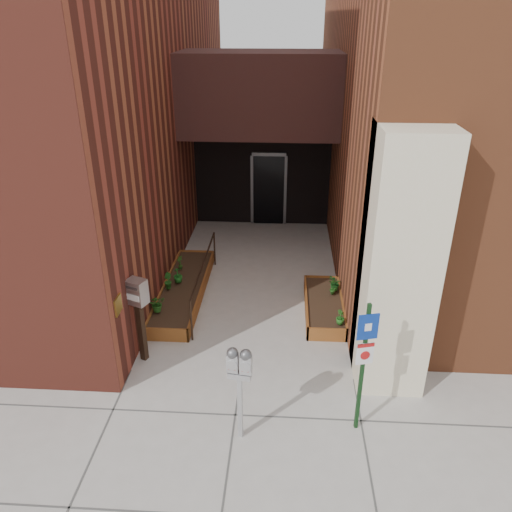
# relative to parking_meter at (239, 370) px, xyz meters

# --- Properties ---
(ground) EXTENTS (80.00, 80.00, 0.00)m
(ground) POSITION_rel_parking_meter_xyz_m (-0.12, 1.43, -1.25)
(ground) COLOR #9E9991
(ground) RESTS_ON ground
(architecture) EXTENTS (20.00, 14.60, 10.00)m
(architecture) POSITION_rel_parking_meter_xyz_m (-0.31, 8.32, 3.73)
(architecture) COLOR maroon
(architecture) RESTS_ON ground
(planter_left) EXTENTS (0.90, 3.60, 0.30)m
(planter_left) POSITION_rel_parking_meter_xyz_m (-1.67, 4.13, -1.12)
(planter_left) COLOR brown
(planter_left) RESTS_ON ground
(planter_right) EXTENTS (0.80, 2.20, 0.30)m
(planter_right) POSITION_rel_parking_meter_xyz_m (1.48, 3.63, -1.12)
(planter_right) COLOR brown
(planter_right) RESTS_ON ground
(handrail) EXTENTS (0.04, 3.34, 0.90)m
(handrail) POSITION_rel_parking_meter_xyz_m (-1.17, 4.08, -0.51)
(handrail) COLOR black
(handrail) RESTS_ON ground
(parking_meter) EXTENTS (0.37, 0.19, 1.62)m
(parking_meter) POSITION_rel_parking_meter_xyz_m (0.00, 0.00, 0.00)
(parking_meter) COLOR #B1B1B3
(parking_meter) RESTS_ON ground
(sign_post) EXTENTS (0.30, 0.11, 2.24)m
(sign_post) POSITION_rel_parking_meter_xyz_m (1.78, 0.28, 0.13)
(sign_post) COLOR #133415
(sign_post) RESTS_ON ground
(payment_dropbox) EXTENTS (0.40, 0.35, 1.67)m
(payment_dropbox) POSITION_rel_parking_meter_xyz_m (-1.96, 1.78, -0.05)
(payment_dropbox) COLOR black
(payment_dropbox) RESTS_ON ground
(shrub_left_a) EXTENTS (0.42, 0.42, 0.35)m
(shrub_left_a) POSITION_rel_parking_meter_xyz_m (-1.97, 2.97, -0.78)
(shrub_left_a) COLOR #235B1A
(shrub_left_a) RESTS_ON planter_left
(shrub_left_b) EXTENTS (0.28, 0.28, 0.36)m
(shrub_left_b) POSITION_rel_parking_meter_xyz_m (-1.97, 3.93, -0.77)
(shrub_left_b) COLOR #1D5618
(shrub_left_b) RESTS_ON planter_left
(shrub_left_c) EXTENTS (0.29, 0.29, 0.37)m
(shrub_left_c) POSITION_rel_parking_meter_xyz_m (-1.80, 4.22, -0.77)
(shrub_left_c) COLOR #1B601B
(shrub_left_c) RESTS_ON planter_left
(shrub_left_d) EXTENTS (0.25, 0.25, 0.33)m
(shrub_left_d) POSITION_rel_parking_meter_xyz_m (-1.89, 4.86, -0.78)
(shrub_left_d) COLOR #275317
(shrub_left_d) RESTS_ON planter_left
(shrub_right_a) EXTENTS (0.23, 0.23, 0.30)m
(shrub_right_a) POSITION_rel_parking_meter_xyz_m (1.73, 2.73, -0.80)
(shrub_right_a) COLOR #215C1A
(shrub_right_a) RESTS_ON planter_right
(shrub_right_b) EXTENTS (0.23, 0.23, 0.38)m
(shrub_right_b) POSITION_rel_parking_meter_xyz_m (1.67, 3.89, -0.76)
(shrub_right_b) COLOR #215819
(shrub_right_b) RESTS_ON planter_right
(shrub_right_c) EXTENTS (0.38, 0.38, 0.33)m
(shrub_right_c) POSITION_rel_parking_meter_xyz_m (1.73, 4.05, -0.79)
(shrub_right_c) COLOR #175019
(shrub_right_c) RESTS_ON planter_right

